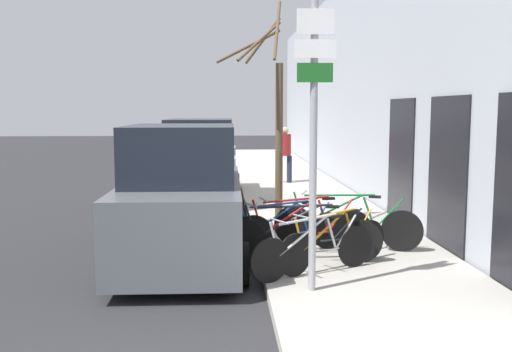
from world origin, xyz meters
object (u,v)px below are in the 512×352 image
bicycle_4 (286,231)px  bicycle_5 (347,225)px  street_tree (276,125)px  bicycle_3 (304,231)px  parked_car_0 (183,200)px  parked_car_1 (201,165)px  signpost (314,130)px  pedestrian_near (285,150)px  bicycle_0 (315,249)px  bicycle_2 (303,237)px  bicycle_1 (335,243)px

bicycle_4 → bicycle_5: 1.11m
street_tree → bicycle_3: bearing=-84.2°
bicycle_5 → street_tree: size_ratio=0.54×
parked_car_0 → parked_car_1: size_ratio=0.96×
signpost → pedestrian_near: 11.20m
parked_car_0 → bicycle_5: bearing=3.1°
parked_car_1 → signpost: bearing=-76.5°
bicycle_3 → street_tree: size_ratio=0.53×
bicycle_5 → parked_car_1: size_ratio=0.51×
bicycle_0 → street_tree: size_ratio=0.43×
parked_car_0 → street_tree: bearing=50.6°
bicycle_3 → bicycle_2: bearing=159.3°
bicycle_2 → bicycle_4: 0.61m
bicycle_0 → bicycle_5: bearing=-55.4°
bicycle_1 → pedestrian_near: size_ratio=1.02×
bicycle_1 → bicycle_5: size_ratio=0.76×
bicycle_2 → bicycle_4: size_ratio=1.16×
bicycle_1 → street_tree: street_tree is taller
bicycle_4 → bicycle_5: bearing=-93.6°
bicycle_3 → parked_car_0: size_ratio=0.52×
bicycle_3 → pedestrian_near: (0.71, 9.31, 0.63)m
bicycle_2 → parked_car_1: size_ratio=0.51×
pedestrian_near → bicycle_4: bearing=101.4°
bicycle_4 → parked_car_1: bearing=-2.7°
signpost → street_tree: bearing=91.3°
bicycle_1 → bicycle_5: 1.24m
bicycle_1 → bicycle_2: size_ratio=0.75×
bicycle_2 → parked_car_1: bearing=20.1°
bicycle_0 → bicycle_5: bicycle_5 is taller
parked_car_1 → bicycle_3: bearing=-72.0°
pedestrian_near → street_tree: (-0.95, -6.95, 1.02)m
bicycle_0 → pedestrian_near: bearing=-31.6°
pedestrian_near → parked_car_0: bearing=91.0°
pedestrian_near → street_tree: 7.09m
parked_car_0 → parked_car_1: 6.00m
pedestrian_near → street_tree: bearing=99.8°
bicycle_0 → bicycle_1: (0.36, 0.36, 0.00)m
parked_car_1 → street_tree: size_ratio=1.07×
bicycle_3 → pedestrian_near: bearing=-16.0°
bicycle_2 → parked_car_0: bearing=73.9°
bicycle_0 → parked_car_0: size_ratio=0.42×
bicycle_1 → bicycle_2: bearing=19.8°
bicycle_2 → bicycle_4: bearing=24.4°
bicycle_2 → bicycle_5: size_ratio=1.01×
bicycle_2 → bicycle_3: (0.07, 0.41, 0.01)m
bicycle_4 → pedestrian_near: pedestrian_near is taller
street_tree → pedestrian_near: bearing=82.2°
bicycle_3 → bicycle_4: bicycle_3 is taller
bicycle_1 → street_tree: size_ratio=0.41×
bicycle_2 → bicycle_4: bicycle_2 is taller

